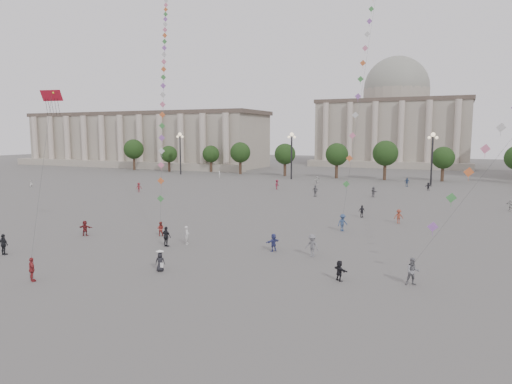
% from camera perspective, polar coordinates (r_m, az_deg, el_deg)
% --- Properties ---
extents(ground, '(360.00, 360.00, 0.00)m').
position_cam_1_polar(ground, '(36.30, -10.59, -9.51)').
color(ground, '#585653').
rests_on(ground, ground).
extents(hall_west, '(84.00, 26.22, 17.20)m').
position_cam_1_polar(hall_west, '(154.90, -13.92, 6.38)').
color(hall_west, gray).
rests_on(hall_west, ground).
extents(hall_central, '(48.30, 34.30, 35.50)m').
position_cam_1_polar(hall_central, '(159.04, 16.94, 8.39)').
color(hall_central, gray).
rests_on(hall_central, ground).
extents(tree_row, '(137.12, 5.12, 8.00)m').
position_cam_1_polar(tree_row, '(108.49, 13.40, 4.47)').
color(tree_row, '#37271B').
rests_on(tree_row, ground).
extents(lamp_post_far_west, '(2.00, 0.90, 10.65)m').
position_cam_1_polar(lamp_post_far_west, '(118.01, -9.46, 5.74)').
color(lamp_post_far_west, '#262628').
rests_on(lamp_post_far_west, ground).
extents(lamp_post_mid_west, '(2.00, 0.90, 10.65)m').
position_cam_1_polar(lamp_post_mid_west, '(104.57, 4.47, 5.62)').
color(lamp_post_mid_west, '#262628').
rests_on(lamp_post_mid_west, ground).
extents(lamp_post_mid_east, '(2.00, 0.90, 10.65)m').
position_cam_1_polar(lamp_post_mid_east, '(98.70, 21.19, 5.05)').
color(lamp_post_mid_east, '#262628').
rests_on(lamp_post_mid_east, ground).
extents(person_crowd_0, '(1.15, 0.81, 1.81)m').
position_cam_1_polar(person_crowd_0, '(94.58, 18.34, 1.18)').
color(person_crowd_0, '#344C75').
rests_on(person_crowd_0, ground).
extents(person_crowd_1, '(0.85, 0.94, 1.57)m').
position_cam_1_polar(person_crowd_1, '(96.95, -26.26, 0.86)').
color(person_crowd_1, white).
rests_on(person_crowd_1, ground).
extents(person_crowd_2, '(1.20, 1.23, 1.69)m').
position_cam_1_polar(person_crowd_2, '(84.18, -14.44, 0.56)').
color(person_crowd_2, maroon).
rests_on(person_crowd_2, ground).
extents(person_crowd_3, '(1.36, 1.19, 1.49)m').
position_cam_1_polar(person_crowd_3, '(33.46, 10.38, -9.64)').
color(person_crowd_3, black).
rests_on(person_crowd_3, ground).
extents(person_crowd_4, '(1.70, 1.44, 1.83)m').
position_cam_1_polar(person_crowd_4, '(93.20, 7.63, 1.41)').
color(person_crowd_4, silver).
rests_on(person_crowd_4, ground).
extents(person_crowd_6, '(1.39, 1.01, 1.93)m').
position_cam_1_polar(person_crowd_6, '(39.37, 7.02, -6.65)').
color(person_crowd_6, slate).
rests_on(person_crowd_6, ground).
extents(person_crowd_7, '(1.59, 1.35, 1.72)m').
position_cam_1_polar(person_crowd_7, '(70.55, 29.25, -1.41)').
color(person_crowd_7, silver).
rests_on(person_crowd_7, ground).
extents(person_crowd_8, '(1.22, 0.95, 1.65)m').
position_cam_1_polar(person_crowd_8, '(55.79, 17.41, -2.93)').
color(person_crowd_8, brown).
rests_on(person_crowd_8, ground).
extents(person_crowd_9, '(1.41, 1.03, 1.48)m').
position_cam_1_polar(person_crowd_9, '(89.64, 20.74, 0.65)').
color(person_crowd_9, black).
rests_on(person_crowd_9, ground).
extents(person_crowd_10, '(0.52, 0.65, 1.55)m').
position_cam_1_polar(person_crowd_10, '(108.65, -4.58, 2.21)').
color(person_crowd_10, silver).
rests_on(person_crowd_10, ground).
extents(person_crowd_12, '(1.45, 1.53, 1.73)m').
position_cam_1_polar(person_crowd_12, '(77.70, 14.48, 0.02)').
color(person_crowd_12, slate).
rests_on(person_crowd_12, ground).
extents(person_crowd_13, '(0.62, 0.75, 1.75)m').
position_cam_1_polar(person_crowd_13, '(43.82, -8.63, -5.36)').
color(person_crowd_13, silver).
rests_on(person_crowd_13, ground).
extents(person_crowd_16, '(1.18, 0.78, 1.86)m').
position_cam_1_polar(person_crowd_16, '(76.53, 7.40, 0.14)').
color(person_crowd_16, slate).
rests_on(person_crowd_16, ground).
extents(person_crowd_17, '(0.81, 1.26, 1.85)m').
position_cam_1_polar(person_crowd_17, '(85.47, 2.65, 0.94)').
color(person_crowd_17, maroon).
rests_on(person_crowd_17, ground).
extents(person_crowd_18, '(0.90, 0.90, 1.53)m').
position_cam_1_polar(person_crowd_18, '(58.58, 13.09, -2.36)').
color(person_crowd_18, black).
rests_on(person_crowd_18, ground).
extents(person_crowd_19, '(1.08, 1.53, 1.59)m').
position_cam_1_polar(person_crowd_19, '(40.91, 2.19, -6.31)').
color(person_crowd_19, navy).
rests_on(person_crowd_19, ground).
extents(tourist_0, '(1.10, 0.85, 1.74)m').
position_cam_1_polar(tourist_0, '(36.39, -26.22, -8.69)').
color(tourist_0, maroon).
rests_on(tourist_0, ground).
extents(tourist_1, '(1.10, 0.50, 1.85)m').
position_cam_1_polar(tourist_1, '(45.20, -29.01, -5.76)').
color(tourist_1, black).
rests_on(tourist_1, ground).
extents(tourist_2, '(1.54, 0.78, 1.58)m').
position_cam_1_polar(tourist_2, '(50.06, -20.59, -4.25)').
color(tourist_2, maroon).
rests_on(tourist_2, ground).
extents(tourist_4, '(1.18, 0.68, 1.89)m').
position_cam_1_polar(tourist_4, '(43.23, -11.15, -5.49)').
color(tourist_4, black).
rests_on(tourist_4, ground).
extents(kite_flyer_0, '(0.87, 0.77, 1.50)m').
position_cam_1_polar(kite_flyer_0, '(47.82, -11.85, -4.52)').
color(kite_flyer_0, maroon).
rests_on(kite_flyer_0, ground).
extents(kite_flyer_1, '(1.28, 1.36, 1.85)m').
position_cam_1_polar(kite_flyer_1, '(49.95, 10.77, -3.78)').
color(kite_flyer_1, navy).
rests_on(kite_flyer_1, ground).
extents(kite_flyer_2, '(1.13, 1.00, 1.93)m').
position_cam_1_polar(kite_flyer_2, '(33.78, 19.01, -9.37)').
color(kite_flyer_2, slate).
rests_on(kite_flyer_2, ground).
extents(hat_person, '(0.86, 0.74, 1.69)m').
position_cam_1_polar(hat_person, '(35.81, -11.90, -8.43)').
color(hat_person, black).
rests_on(hat_person, ground).
extents(dragon_kite, '(5.61, 5.81, 18.70)m').
position_cam_1_polar(dragon_kite, '(48.80, -24.15, 10.02)').
color(dragon_kite, '#AA1225').
rests_on(dragon_kite, ground).
extents(kite_train_west, '(23.11, 34.73, 55.40)m').
position_cam_1_polar(kite_train_west, '(69.70, -11.40, 16.01)').
color(kite_train_west, '#3F3F3F').
rests_on(kite_train_west, ground).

